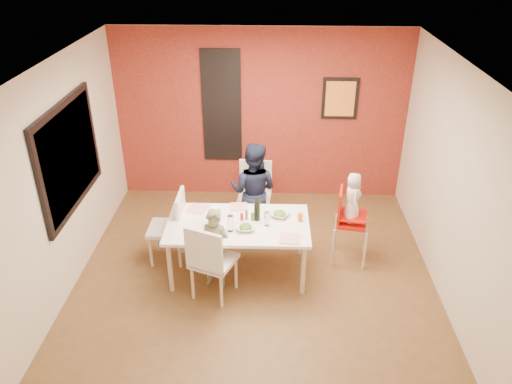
{
  "coord_description": "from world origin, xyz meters",
  "views": [
    {
      "loc": [
        0.2,
        -5.13,
        3.98
      ],
      "look_at": [
        0.0,
        0.3,
        1.05
      ],
      "focal_mm": 35.0,
      "sensor_mm": 36.0,
      "label": 1
    }
  ],
  "objects_px": {
    "chair_far": "(255,192)",
    "chair_left": "(173,223)",
    "wine_bottle": "(257,210)",
    "high_chair": "(348,219)",
    "chair_near": "(210,259)",
    "paper_towel_roll": "(216,216)",
    "dining_table": "(238,228)",
    "toddler": "(353,197)",
    "child_near": "(215,249)",
    "child_far": "(253,191)"
  },
  "relations": [
    {
      "from": "chair_near",
      "to": "toddler",
      "type": "bearing_deg",
      "value": -131.76
    },
    {
      "from": "paper_towel_roll",
      "to": "chair_left",
      "type": "bearing_deg",
      "value": 155.36
    },
    {
      "from": "chair_far",
      "to": "wine_bottle",
      "type": "distance_m",
      "value": 1.1
    },
    {
      "from": "chair_far",
      "to": "child_near",
      "type": "distance_m",
      "value": 1.49
    },
    {
      "from": "chair_far",
      "to": "high_chair",
      "type": "xyz_separation_m",
      "value": [
        1.24,
        -0.81,
        0.06
      ]
    },
    {
      "from": "dining_table",
      "to": "high_chair",
      "type": "distance_m",
      "value": 1.44
    },
    {
      "from": "chair_far",
      "to": "child_near",
      "type": "height_order",
      "value": "child_near"
    },
    {
      "from": "child_near",
      "to": "wine_bottle",
      "type": "bearing_deg",
      "value": 53.45
    },
    {
      "from": "paper_towel_roll",
      "to": "wine_bottle",
      "type": "bearing_deg",
      "value": 13.61
    },
    {
      "from": "chair_near",
      "to": "paper_towel_roll",
      "type": "relative_size",
      "value": 4.17
    },
    {
      "from": "chair_far",
      "to": "paper_towel_roll",
      "type": "bearing_deg",
      "value": -105.09
    },
    {
      "from": "chair_near",
      "to": "high_chair",
      "type": "relative_size",
      "value": 0.98
    },
    {
      "from": "chair_far",
      "to": "high_chair",
      "type": "bearing_deg",
      "value": -28.29
    },
    {
      "from": "chair_far",
      "to": "child_near",
      "type": "xyz_separation_m",
      "value": [
        -0.42,
        -1.43,
        -0.03
      ]
    },
    {
      "from": "toddler",
      "to": "wine_bottle",
      "type": "relative_size",
      "value": 2.34
    },
    {
      "from": "chair_near",
      "to": "child_near",
      "type": "relative_size",
      "value": 0.95
    },
    {
      "from": "chair_near",
      "to": "child_far",
      "type": "distance_m",
      "value": 1.5
    },
    {
      "from": "dining_table",
      "to": "paper_towel_roll",
      "type": "xyz_separation_m",
      "value": [
        -0.26,
        -0.03,
        0.19
      ]
    },
    {
      "from": "chair_far",
      "to": "wine_bottle",
      "type": "bearing_deg",
      "value": -81.35
    },
    {
      "from": "paper_towel_roll",
      "to": "dining_table",
      "type": "bearing_deg",
      "value": 6.67
    },
    {
      "from": "chair_far",
      "to": "toddler",
      "type": "height_order",
      "value": "toddler"
    },
    {
      "from": "chair_far",
      "to": "chair_near",
      "type": "bearing_deg",
      "value": -100.44
    },
    {
      "from": "dining_table",
      "to": "paper_towel_roll",
      "type": "height_order",
      "value": "paper_towel_roll"
    },
    {
      "from": "child_near",
      "to": "toddler",
      "type": "relative_size",
      "value": 1.59
    },
    {
      "from": "dining_table",
      "to": "high_chair",
      "type": "relative_size",
      "value": 1.71
    },
    {
      "from": "chair_near",
      "to": "toddler",
      "type": "relative_size",
      "value": 1.51
    },
    {
      "from": "chair_left",
      "to": "wine_bottle",
      "type": "bearing_deg",
      "value": 81.95
    },
    {
      "from": "chair_near",
      "to": "high_chair",
      "type": "height_order",
      "value": "high_chair"
    },
    {
      "from": "child_near",
      "to": "paper_towel_roll",
      "type": "xyz_separation_m",
      "value": [
        -0.0,
        0.25,
        0.32
      ]
    },
    {
      "from": "chair_far",
      "to": "toddler",
      "type": "bearing_deg",
      "value": -27.99
    },
    {
      "from": "wine_bottle",
      "to": "toddler",
      "type": "bearing_deg",
      "value": 11.14
    },
    {
      "from": "chair_near",
      "to": "paper_towel_roll",
      "type": "distance_m",
      "value": 0.58
    },
    {
      "from": "child_far",
      "to": "wine_bottle",
      "type": "bearing_deg",
      "value": 110.65
    },
    {
      "from": "high_chair",
      "to": "wine_bottle",
      "type": "xyz_separation_m",
      "value": [
        -1.17,
        -0.24,
        0.25
      ]
    },
    {
      "from": "chair_left",
      "to": "wine_bottle",
      "type": "xyz_separation_m",
      "value": [
        1.1,
        -0.16,
        0.32
      ]
    },
    {
      "from": "child_far",
      "to": "paper_towel_roll",
      "type": "relative_size",
      "value": 5.83
    },
    {
      "from": "child_near",
      "to": "wine_bottle",
      "type": "relative_size",
      "value": 3.71
    },
    {
      "from": "chair_far",
      "to": "chair_left",
      "type": "distance_m",
      "value": 1.36
    },
    {
      "from": "dining_table",
      "to": "toddler",
      "type": "height_order",
      "value": "toddler"
    },
    {
      "from": "dining_table",
      "to": "toddler",
      "type": "xyz_separation_m",
      "value": [
        1.43,
        0.32,
        0.28
      ]
    },
    {
      "from": "paper_towel_roll",
      "to": "high_chair",
      "type": "bearing_deg",
      "value": 12.33
    },
    {
      "from": "chair_near",
      "to": "wine_bottle",
      "type": "height_order",
      "value": "wine_bottle"
    },
    {
      "from": "high_chair",
      "to": "child_far",
      "type": "bearing_deg",
      "value": 75.88
    },
    {
      "from": "chair_left",
      "to": "high_chair",
      "type": "height_order",
      "value": "high_chair"
    },
    {
      "from": "child_far",
      "to": "toddler",
      "type": "distance_m",
      "value": 1.42
    },
    {
      "from": "child_near",
      "to": "toddler",
      "type": "height_order",
      "value": "toddler"
    },
    {
      "from": "chair_far",
      "to": "chair_left",
      "type": "xyz_separation_m",
      "value": [
        -1.03,
        -0.89,
        -0.01
      ]
    },
    {
      "from": "chair_left",
      "to": "child_far",
      "type": "height_order",
      "value": "child_far"
    },
    {
      "from": "chair_near",
      "to": "child_near",
      "type": "bearing_deg",
      "value": -76.01
    },
    {
      "from": "chair_left",
      "to": "high_chair",
      "type": "relative_size",
      "value": 0.96
    }
  ]
}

